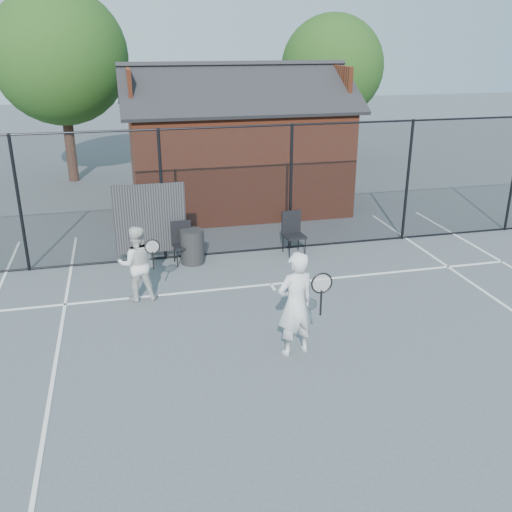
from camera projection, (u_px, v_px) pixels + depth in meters
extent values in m
plane|color=#4B5056|center=(319.00, 358.00, 9.16)|extent=(80.00, 80.00, 0.00)
cube|color=white|center=(271.00, 284.00, 11.88)|extent=(11.00, 0.06, 0.01)
cube|color=white|center=(34.00, 493.00, 6.45)|extent=(0.06, 18.00, 0.01)
cube|color=white|center=(273.00, 287.00, 11.74)|extent=(0.06, 0.30, 0.01)
cylinder|color=black|center=(19.00, 205.00, 12.06)|extent=(0.07, 0.07, 3.00)
cylinder|color=black|center=(162.00, 196.00, 12.72)|extent=(0.07, 0.07, 3.00)
cylinder|color=black|center=(291.00, 188.00, 13.37)|extent=(0.07, 0.07, 3.00)
cylinder|color=black|center=(407.00, 181.00, 14.03)|extent=(0.07, 0.07, 3.00)
cylinder|color=black|center=(249.00, 126.00, 12.62)|extent=(22.00, 0.04, 0.04)
cylinder|color=black|center=(250.00, 250.00, 13.68)|extent=(22.00, 0.04, 0.04)
cube|color=black|center=(249.00, 191.00, 13.15)|extent=(22.00, 3.00, 0.01)
cube|color=black|center=(150.00, 219.00, 12.82)|extent=(1.60, 0.04, 1.60)
cube|color=maroon|center=(236.00, 157.00, 16.89)|extent=(6.00, 4.00, 3.00)
cube|color=black|center=(242.00, 88.00, 15.25)|extent=(6.50, 2.36, 1.32)
cube|color=black|center=(228.00, 83.00, 17.07)|extent=(6.50, 2.36, 1.32)
cube|color=maroon|center=(129.00, 87.00, 15.52)|extent=(0.10, 2.80, 1.06)
cube|color=maroon|center=(333.00, 83.00, 16.80)|extent=(0.10, 2.80, 1.06)
cylinder|color=#321E14|center=(70.00, 145.00, 19.97)|extent=(0.36, 0.36, 2.52)
sphere|color=#1E4313|center=(60.00, 57.00, 18.91)|extent=(4.48, 4.48, 4.48)
cylinder|color=#321E14|center=(329.00, 134.00, 23.11)|extent=(0.36, 0.36, 2.23)
sphere|color=#1E4313|center=(332.00, 67.00, 22.17)|extent=(3.97, 3.97, 3.97)
imported|color=silver|center=(296.00, 304.00, 9.02)|extent=(0.72, 0.56, 1.76)
torus|color=black|center=(322.00, 283.00, 8.59)|extent=(0.34, 0.03, 0.34)
cylinder|color=black|center=(321.00, 303.00, 8.71)|extent=(0.03, 0.03, 0.42)
imported|color=silver|center=(137.00, 264.00, 10.96)|extent=(0.73, 0.57, 1.50)
torus|color=black|center=(152.00, 247.00, 10.60)|extent=(0.29, 0.02, 0.29)
cylinder|color=black|center=(153.00, 261.00, 10.70)|extent=(0.03, 0.03, 0.36)
cube|color=black|center=(183.00, 244.00, 12.81)|extent=(0.49, 0.51, 0.94)
cube|color=black|center=(294.00, 234.00, 13.37)|extent=(0.52, 0.54, 0.99)
cylinder|color=black|center=(192.00, 247.00, 12.88)|extent=(0.54, 0.54, 0.78)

